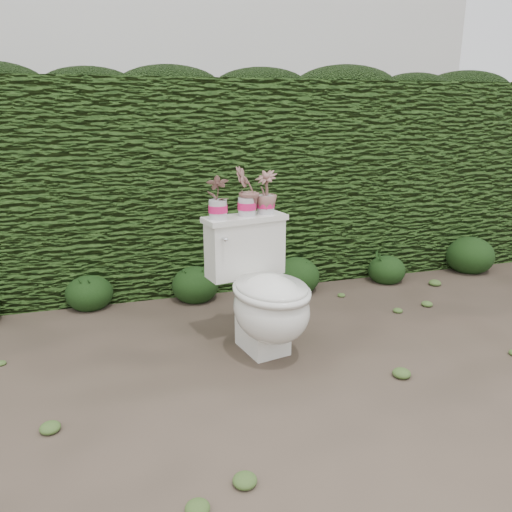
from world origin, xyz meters
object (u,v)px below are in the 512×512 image
object	(u,v)px
toilet	(264,295)
potted_plant_right	(266,194)
potted_plant_left	(218,198)
potted_plant_center	(247,193)

from	to	relation	value
toilet	potted_plant_right	xyz separation A→B (m)	(0.09, 0.26, 0.54)
potted_plant_right	potted_plant_left	bearing A→B (deg)	-117.65
potted_plant_center	toilet	bearing A→B (deg)	77.11
potted_plant_center	potted_plant_left	bearing A→B (deg)	-9.75
potted_plant_left	potted_plant_right	distance (m)	0.32
potted_plant_left	potted_plant_center	bearing A→B (deg)	-159.40
potted_plant_right	toilet	bearing A→B (deg)	-58.16
toilet	potted_plant_right	size ratio (longest dim) A/B	3.17
potted_plant_left	potted_plant_center	world-z (taller)	potted_plant_center
potted_plant_center	potted_plant_right	xyz separation A→B (m)	(0.13, 0.03, -0.02)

